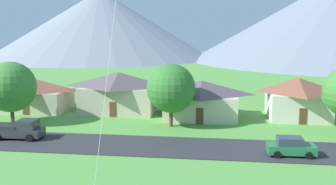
% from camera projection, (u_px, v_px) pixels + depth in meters
% --- Properties ---
extents(road_strip, '(160.00, 6.76, 0.08)m').
position_uv_depth(road_strip, '(182.00, 147.00, 37.15)').
color(road_strip, '#2D2D33').
rests_on(road_strip, ground).
extents(mountain_east_ridge, '(90.33, 90.33, 27.29)m').
position_uv_depth(mountain_east_ridge, '(101.00, 24.00, 157.11)').
color(mountain_east_ridge, gray).
rests_on(mountain_east_ridge, ground).
extents(house_leftmost, '(10.70, 6.77, 5.56)m').
position_uv_depth(house_leftmost, '(119.00, 92.00, 52.82)').
color(house_leftmost, beige).
rests_on(house_leftmost, ground).
extents(house_left_center, '(9.55, 6.75, 4.44)m').
position_uv_depth(house_left_center, '(36.00, 94.00, 54.20)').
color(house_left_center, beige).
rests_on(house_left_center, ground).
extents(house_right_center, '(7.86, 7.96, 5.23)m').
position_uv_depth(house_right_center, '(298.00, 97.00, 49.37)').
color(house_right_center, beige).
rests_on(house_right_center, ground).
extents(house_rightmost, '(9.85, 7.96, 4.84)m').
position_uv_depth(house_rightmost, '(201.00, 98.00, 49.63)').
color(house_rightmost, beige).
rests_on(house_rightmost, ground).
extents(tree_left_of_center, '(6.08, 6.08, 7.55)m').
position_uv_depth(tree_left_of_center, '(11.00, 87.00, 46.00)').
color(tree_left_of_center, '#4C3823').
rests_on(tree_left_of_center, ground).
extents(tree_center, '(5.73, 5.73, 7.41)m').
position_uv_depth(tree_center, '(171.00, 88.00, 44.65)').
color(tree_center, brown).
rests_on(tree_center, ground).
extents(parked_car_green_mid_west, '(4.26, 2.19, 1.68)m').
position_uv_depth(parked_car_green_mid_west, '(291.00, 147.00, 34.48)').
color(parked_car_green_mid_west, '#237042').
rests_on(parked_car_green_mid_west, road_strip).
extents(pickup_truck_charcoal_east_side, '(5.27, 2.47, 1.99)m').
position_uv_depth(pickup_truck_charcoal_east_side, '(19.00, 129.00, 39.85)').
color(pickup_truck_charcoal_east_side, '#333338').
rests_on(pickup_truck_charcoal_east_side, road_strip).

